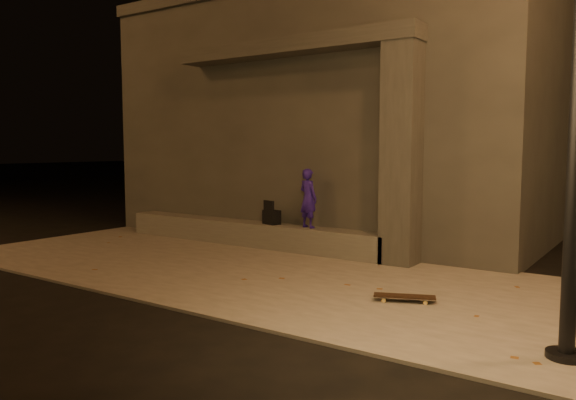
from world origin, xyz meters
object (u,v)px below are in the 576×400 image
Objects in this scene: backpack at (272,216)px; skateboard at (404,297)px; column at (402,155)px; skateboarder at (308,198)px.

backpack is 4.25m from skateboard.
skateboard is at bearing -13.65° from backpack.
column is 7.80× the size of backpack.
skateboarder is at bearing 119.58° from skateboard.
backpack reaches higher than skateboard.
column reaches higher than skateboarder.
skateboarder is (-1.81, 0.00, -0.81)m from column.
column reaches higher than backpack.
skateboard is (0.99, -2.15, -1.73)m from column.
backpack is 0.60× the size of skateboard.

